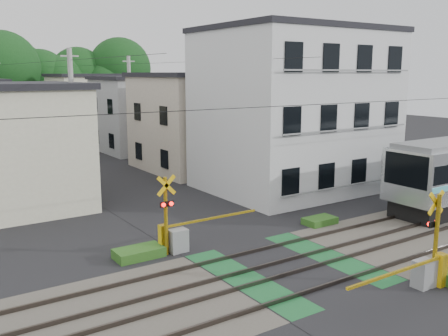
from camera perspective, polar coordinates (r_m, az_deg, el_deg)
ground at (r=18.09m, az=7.51°, el=-11.25°), size 120.00×120.00×0.00m
track_bed at (r=18.07m, az=7.52°, el=-11.14°), size 120.00×120.00×0.14m
crossing_signal_near at (r=17.44m, az=22.26°, el=-10.33°), size 4.74×0.65×3.09m
crossing_signal_far at (r=19.28m, az=-5.59°, el=-7.54°), size 4.74×0.65×3.09m
apartment_block at (r=29.59m, az=8.03°, el=6.62°), size 10.20×8.36×9.30m
houses_row at (r=40.25m, az=-17.24°, el=5.31°), size 22.07×31.35×6.80m
tree_hill at (r=61.95m, az=-23.36°, el=8.84°), size 40.00×13.58×11.25m
catenary at (r=21.49m, az=19.84°, el=1.95°), size 60.00×5.04×7.00m
utility_poles at (r=37.03m, az=-17.95°, el=6.13°), size 7.90×42.00×8.00m
pedestrian at (r=48.07m, az=-19.18°, el=3.23°), size 0.72×0.51×1.84m
weed_patches at (r=19.10m, az=11.74°, el=-9.58°), size 10.25×8.80×0.40m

